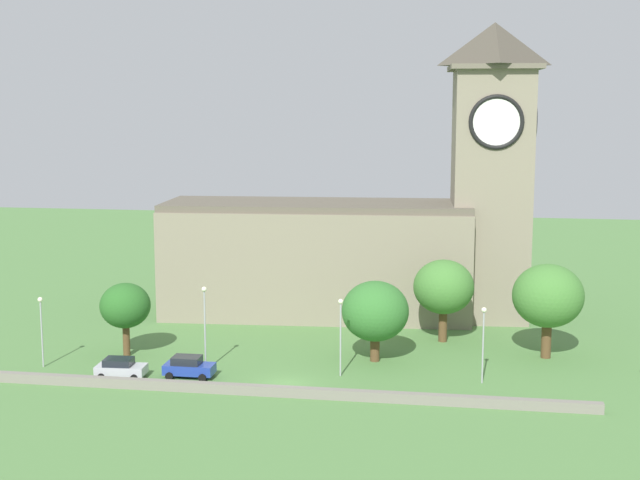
{
  "coord_description": "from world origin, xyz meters",
  "views": [
    {
      "loc": [
        13.83,
        -67.56,
        22.54
      ],
      "look_at": [
        1.23,
        10.11,
        10.52
      ],
      "focal_mm": 49.0,
      "sensor_mm": 36.0,
      "label": 1
    }
  ],
  "objects_px": {
    "tree_riverside_west": "(375,311)",
    "tree_riverside_east": "(125,306)",
    "tree_by_tower": "(444,287)",
    "streetlamp_central": "(341,324)",
    "church": "(369,232)",
    "streetlamp_west_end": "(41,320)",
    "streetlamp_west_mid": "(205,315)",
    "tree_churchyard": "(548,296)",
    "car_blue": "(189,367)",
    "car_silver": "(121,368)",
    "streetlamp_east_mid": "(483,332)"
  },
  "relations": [
    {
      "from": "tree_riverside_west",
      "to": "tree_riverside_east",
      "type": "xyz_separation_m",
      "value": [
        -22.57,
        -2.0,
        0.11
      ]
    },
    {
      "from": "tree_riverside_east",
      "to": "tree_by_tower",
      "type": "bearing_deg",
      "value": 18.73
    },
    {
      "from": "streetlamp_central",
      "to": "church",
      "type": "bearing_deg",
      "value": 90.02
    },
    {
      "from": "streetlamp_west_end",
      "to": "streetlamp_west_mid",
      "type": "bearing_deg",
      "value": 5.24
    },
    {
      "from": "tree_churchyard",
      "to": "tree_riverside_west",
      "type": "bearing_deg",
      "value": -166.97
    },
    {
      "from": "streetlamp_west_end",
      "to": "tree_by_tower",
      "type": "distance_m",
      "value": 37.14
    },
    {
      "from": "streetlamp_west_end",
      "to": "tree_riverside_west",
      "type": "height_order",
      "value": "tree_riverside_west"
    },
    {
      "from": "church",
      "to": "tree_churchyard",
      "type": "relative_size",
      "value": 4.66
    },
    {
      "from": "streetlamp_west_end",
      "to": "streetlamp_central",
      "type": "bearing_deg",
      "value": 3.54
    },
    {
      "from": "church",
      "to": "tree_riverside_west",
      "type": "relative_size",
      "value": 5.51
    },
    {
      "from": "car_blue",
      "to": "tree_by_tower",
      "type": "xyz_separation_m",
      "value": [
        20.85,
        14.9,
        4.45
      ]
    },
    {
      "from": "car_blue",
      "to": "tree_riverside_west",
      "type": "relative_size",
      "value": 0.58
    },
    {
      "from": "streetlamp_west_mid",
      "to": "tree_by_tower",
      "type": "bearing_deg",
      "value": 32.56
    },
    {
      "from": "car_silver",
      "to": "streetlamp_central",
      "type": "bearing_deg",
      "value": 10.44
    },
    {
      "from": "streetlamp_west_end",
      "to": "car_blue",
      "type": "bearing_deg",
      "value": -3.43
    },
    {
      "from": "car_silver",
      "to": "streetlamp_east_mid",
      "type": "height_order",
      "value": "streetlamp_east_mid"
    },
    {
      "from": "car_blue",
      "to": "streetlamp_east_mid",
      "type": "bearing_deg",
      "value": 5.57
    },
    {
      "from": "streetlamp_west_end",
      "to": "tree_churchyard",
      "type": "relative_size",
      "value": 0.72
    },
    {
      "from": "streetlamp_west_end",
      "to": "tree_riverside_east",
      "type": "xyz_separation_m",
      "value": [
        5.93,
        4.45,
        0.43
      ]
    },
    {
      "from": "streetlamp_east_mid",
      "to": "tree_riverside_east",
      "type": "height_order",
      "value": "tree_riverside_east"
    },
    {
      "from": "streetlamp_west_mid",
      "to": "streetlamp_east_mid",
      "type": "xyz_separation_m",
      "value": [
        23.52,
        0.25,
        -0.56
      ]
    },
    {
      "from": "tree_riverside_east",
      "to": "tree_riverside_west",
      "type": "bearing_deg",
      "value": 5.06
    },
    {
      "from": "streetlamp_west_end",
      "to": "streetlamp_west_mid",
      "type": "height_order",
      "value": "streetlamp_west_mid"
    },
    {
      "from": "streetlamp_west_end",
      "to": "car_silver",
      "type": "bearing_deg",
      "value": -12.54
    },
    {
      "from": "car_silver",
      "to": "car_blue",
      "type": "height_order",
      "value": "car_blue"
    },
    {
      "from": "streetlamp_east_mid",
      "to": "streetlamp_west_mid",
      "type": "bearing_deg",
      "value": -179.39
    },
    {
      "from": "car_blue",
      "to": "streetlamp_east_mid",
      "type": "distance_m",
      "value": 24.71
    },
    {
      "from": "streetlamp_west_mid",
      "to": "tree_riverside_east",
      "type": "height_order",
      "value": "streetlamp_west_mid"
    },
    {
      "from": "car_blue",
      "to": "streetlamp_central",
      "type": "distance_m",
      "value": 13.28
    },
    {
      "from": "car_blue",
      "to": "tree_by_tower",
      "type": "relative_size",
      "value": 0.52
    },
    {
      "from": "streetlamp_west_mid",
      "to": "tree_riverside_west",
      "type": "bearing_deg",
      "value": 19.94
    },
    {
      "from": "car_silver",
      "to": "streetlamp_west_mid",
      "type": "distance_m",
      "value": 8.25
    },
    {
      "from": "car_blue",
      "to": "tree_riverside_west",
      "type": "xyz_separation_m",
      "value": [
        15.0,
        7.26,
        3.64
      ]
    },
    {
      "from": "streetlamp_east_mid",
      "to": "tree_riverside_east",
      "type": "distance_m",
      "value": 32.07
    },
    {
      "from": "car_silver",
      "to": "streetlamp_west_end",
      "type": "distance_m",
      "value": 8.72
    },
    {
      "from": "streetlamp_west_end",
      "to": "streetlamp_west_mid",
      "type": "relative_size",
      "value": 0.85
    },
    {
      "from": "car_silver",
      "to": "car_blue",
      "type": "relative_size",
      "value": 1.01
    },
    {
      "from": "tree_riverside_east",
      "to": "tree_churchyard",
      "type": "bearing_deg",
      "value": 8.32
    },
    {
      "from": "car_blue",
      "to": "church",
      "type": "bearing_deg",
      "value": 63.03
    },
    {
      "from": "church",
      "to": "streetlamp_west_mid",
      "type": "height_order",
      "value": "church"
    },
    {
      "from": "streetlamp_west_mid",
      "to": "tree_riverside_west",
      "type": "relative_size",
      "value": 1.01
    },
    {
      "from": "streetlamp_east_mid",
      "to": "streetlamp_west_end",
      "type": "bearing_deg",
      "value": -177.63
    },
    {
      "from": "streetlamp_west_mid",
      "to": "tree_churchyard",
      "type": "height_order",
      "value": "tree_churchyard"
    },
    {
      "from": "streetlamp_east_mid",
      "to": "tree_riverside_east",
      "type": "xyz_separation_m",
      "value": [
        -31.94,
        2.89,
        0.34
      ]
    },
    {
      "from": "streetlamp_central",
      "to": "car_silver",
      "type": "bearing_deg",
      "value": -169.56
    },
    {
      "from": "car_silver",
      "to": "tree_riverside_west",
      "type": "bearing_deg",
      "value": 21.64
    },
    {
      "from": "car_silver",
      "to": "streetlamp_west_mid",
      "type": "height_order",
      "value": "streetlamp_west_mid"
    },
    {
      "from": "streetlamp_east_mid",
      "to": "tree_riverside_west",
      "type": "xyz_separation_m",
      "value": [
        -9.36,
        4.89,
        0.23
      ]
    },
    {
      "from": "car_blue",
      "to": "tree_by_tower",
      "type": "distance_m",
      "value": 26.01
    },
    {
      "from": "car_blue",
      "to": "tree_riverside_west",
      "type": "height_order",
      "value": "tree_riverside_west"
    }
  ]
}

